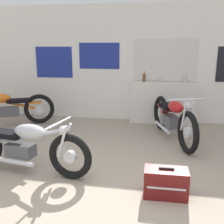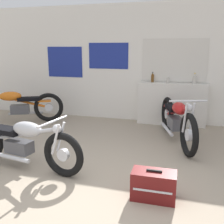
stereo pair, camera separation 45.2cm
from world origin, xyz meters
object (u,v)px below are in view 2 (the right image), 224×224
at_px(motorcycle_orange, 17,106).
at_px(hard_case_darkred, 154,185).
at_px(bottle_left_center, 168,80).
at_px(motorcycle_red, 177,120).
at_px(motorcycle_silver, 22,142).
at_px(bottle_leftmost, 153,78).
at_px(bottle_center, 194,79).

relative_size(motorcycle_orange, hard_case_darkred, 3.80).
height_order(bottle_left_center, motorcycle_red, bottle_left_center).
relative_size(motorcycle_silver, hard_case_darkred, 3.99).
relative_size(motorcycle_red, motorcycle_silver, 0.97).
xyz_separation_m(bottle_leftmost, bottle_left_center, (0.36, -0.07, -0.03)).
xyz_separation_m(bottle_left_center, motorcycle_silver, (-1.91, -2.92, -0.66)).
bearing_deg(motorcycle_red, bottle_left_center, 103.97).
distance_m(motorcycle_orange, hard_case_darkred, 4.34).
distance_m(motorcycle_red, motorcycle_orange, 3.77).
bearing_deg(bottle_left_center, bottle_center, 5.86).
bearing_deg(bottle_leftmost, motorcycle_silver, -117.41).
height_order(bottle_leftmost, motorcycle_orange, bottle_leftmost).
bearing_deg(bottle_center, hard_case_darkred, -97.86).
relative_size(bottle_center, motorcycle_red, 0.12).
bearing_deg(motorcycle_red, bottle_leftmost, 118.13).
relative_size(motorcycle_silver, motorcycle_orange, 1.05).
xyz_separation_m(bottle_center, motorcycle_silver, (-2.49, -2.98, -0.70)).
height_order(motorcycle_red, motorcycle_silver, motorcycle_red).
bearing_deg(hard_case_darkred, bottle_center, 82.14).
height_order(bottle_leftmost, bottle_center, same).
bearing_deg(hard_case_darkred, motorcycle_orange, 146.30).
bearing_deg(motorcycle_silver, bottle_left_center, 56.78).
bearing_deg(hard_case_darkred, bottle_leftmost, 98.32).
bearing_deg(bottle_left_center, motorcycle_silver, -123.22).
bearing_deg(motorcycle_red, hard_case_darkred, -94.24).
bearing_deg(motorcycle_orange, hard_case_darkred, -33.70).
bearing_deg(bottle_center, motorcycle_silver, -129.94).
xyz_separation_m(bottle_leftmost, motorcycle_orange, (-3.12, -0.92, -0.67)).
bearing_deg(bottle_leftmost, hard_case_darkred, -81.68).
bearing_deg(motorcycle_silver, hard_case_darkred, -9.53).
height_order(bottle_left_center, hard_case_darkred, bottle_left_center).
distance_m(motorcycle_red, hard_case_darkred, 2.15).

